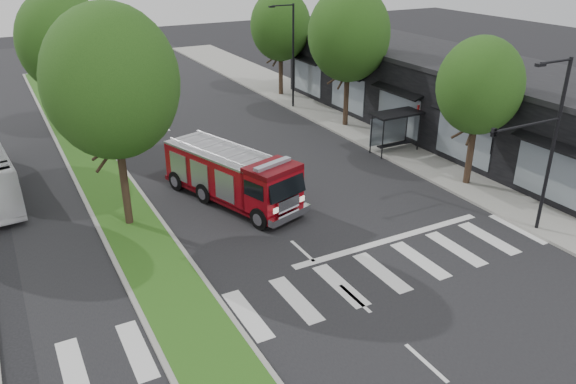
% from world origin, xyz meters
% --- Properties ---
extents(ground, '(140.00, 140.00, 0.00)m').
position_xyz_m(ground, '(0.00, 0.00, 0.00)').
color(ground, black).
rests_on(ground, ground).
extents(sidewalk_right, '(5.00, 80.00, 0.15)m').
position_xyz_m(sidewalk_right, '(12.50, 10.00, 0.07)').
color(sidewalk_right, gray).
rests_on(sidewalk_right, ground).
extents(median, '(3.00, 50.00, 0.15)m').
position_xyz_m(median, '(-6.00, 18.00, 0.08)').
color(median, gray).
rests_on(median, ground).
extents(storefront_row, '(8.00, 30.00, 5.00)m').
position_xyz_m(storefront_row, '(17.00, 10.00, 2.50)').
color(storefront_row, black).
rests_on(storefront_row, ground).
extents(bus_shelter, '(3.20, 1.60, 2.61)m').
position_xyz_m(bus_shelter, '(11.20, 8.15, 2.04)').
color(bus_shelter, black).
rests_on(bus_shelter, ground).
extents(tree_right_near, '(4.40, 4.40, 8.05)m').
position_xyz_m(tree_right_near, '(11.50, 2.00, 5.51)').
color(tree_right_near, black).
rests_on(tree_right_near, ground).
extents(tree_right_mid, '(5.60, 5.60, 9.72)m').
position_xyz_m(tree_right_mid, '(11.50, 14.00, 6.49)').
color(tree_right_mid, black).
rests_on(tree_right_mid, ground).
extents(tree_right_far, '(5.00, 5.00, 8.73)m').
position_xyz_m(tree_right_far, '(11.50, 24.00, 5.84)').
color(tree_right_far, black).
rests_on(tree_right_far, ground).
extents(tree_median_near, '(5.80, 5.80, 10.16)m').
position_xyz_m(tree_median_near, '(-6.00, 6.00, 6.81)').
color(tree_median_near, black).
rests_on(tree_median_near, ground).
extents(tree_median_far, '(5.60, 5.60, 9.72)m').
position_xyz_m(tree_median_far, '(-6.00, 20.00, 6.49)').
color(tree_median_far, black).
rests_on(tree_median_far, ground).
extents(streetlight_right_near, '(4.08, 0.22, 8.00)m').
position_xyz_m(streetlight_right_near, '(9.61, -3.50, 4.67)').
color(streetlight_right_near, black).
rests_on(streetlight_right_near, ground).
extents(streetlight_right_far, '(2.11, 0.20, 8.00)m').
position_xyz_m(streetlight_right_far, '(10.35, 20.00, 4.48)').
color(streetlight_right_far, black).
rests_on(streetlight_right_far, ground).
extents(fire_engine, '(4.98, 8.80, 2.93)m').
position_xyz_m(fire_engine, '(-0.64, 6.17, 1.40)').
color(fire_engine, '#500409').
rests_on(fire_engine, ground).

